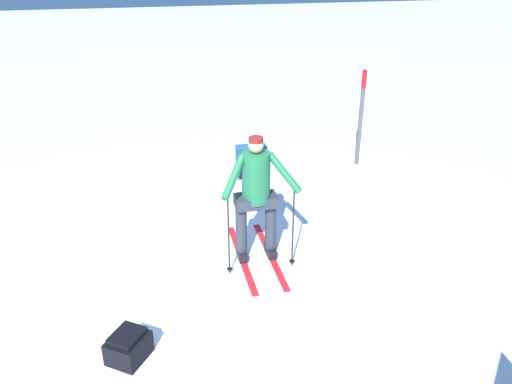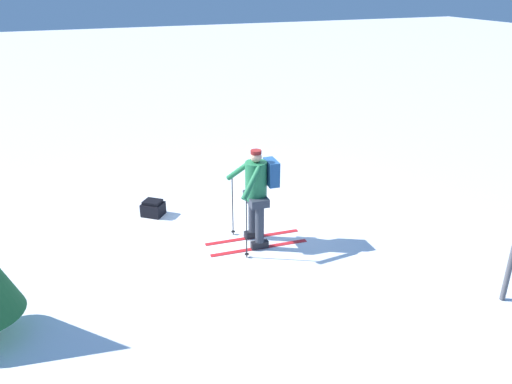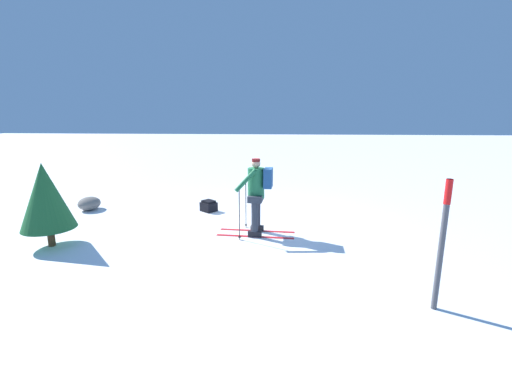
{
  "view_description": "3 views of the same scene",
  "coord_description": "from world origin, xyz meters",
  "px_view_note": "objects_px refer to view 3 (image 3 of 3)",
  "views": [
    {
      "loc": [
        0.94,
        5.25,
        3.7
      ],
      "look_at": [
        -0.69,
        -0.32,
        0.98
      ],
      "focal_mm": 35.0,
      "sensor_mm": 36.0,
      "label": 1
    },
    {
      "loc": [
        -7.85,
        2.51,
        4.33
      ],
      "look_at": [
        -0.69,
        -0.32,
        0.98
      ],
      "focal_mm": 35.0,
      "sensor_mm": 36.0,
      "label": 2
    },
    {
      "loc": [
        -8.05,
        -0.88,
        2.64
      ],
      "look_at": [
        -0.69,
        -0.32,
        0.98
      ],
      "focal_mm": 24.0,
      "sensor_mm": 36.0,
      "label": 3
    }
  ],
  "objects_px": {
    "dropped_backpack": "(209,206)",
    "trail_marker": "(443,236)",
    "rock_boulder": "(89,203)",
    "skier": "(257,191)",
    "pine_tree": "(45,196)"
  },
  "relations": [
    {
      "from": "dropped_backpack",
      "to": "pine_tree",
      "type": "height_order",
      "value": "pine_tree"
    },
    {
      "from": "dropped_backpack",
      "to": "pine_tree",
      "type": "bearing_deg",
      "value": 136.36
    },
    {
      "from": "trail_marker",
      "to": "skier",
      "type": "bearing_deg",
      "value": 43.11
    },
    {
      "from": "dropped_backpack",
      "to": "trail_marker",
      "type": "height_order",
      "value": "trail_marker"
    },
    {
      "from": "dropped_backpack",
      "to": "trail_marker",
      "type": "xyz_separation_m",
      "value": [
        -4.65,
        -4.18,
        0.92
      ]
    },
    {
      "from": "dropped_backpack",
      "to": "trail_marker",
      "type": "relative_size",
      "value": 0.28
    },
    {
      "from": "dropped_backpack",
      "to": "skier",
      "type": "bearing_deg",
      "value": -139.85
    },
    {
      "from": "trail_marker",
      "to": "rock_boulder",
      "type": "xyz_separation_m",
      "value": [
        4.53,
        7.6,
        -0.88
      ]
    },
    {
      "from": "rock_boulder",
      "to": "pine_tree",
      "type": "xyz_separation_m",
      "value": [
        -2.7,
        -0.73,
        0.87
      ]
    },
    {
      "from": "skier",
      "to": "dropped_backpack",
      "type": "xyz_separation_m",
      "value": [
        1.77,
        1.5,
        -0.86
      ]
    },
    {
      "from": "skier",
      "to": "pine_tree",
      "type": "xyz_separation_m",
      "value": [
        -1.04,
        4.18,
        0.04
      ]
    },
    {
      "from": "trail_marker",
      "to": "rock_boulder",
      "type": "height_order",
      "value": "trail_marker"
    },
    {
      "from": "rock_boulder",
      "to": "trail_marker",
      "type": "bearing_deg",
      "value": -120.78
    },
    {
      "from": "trail_marker",
      "to": "rock_boulder",
      "type": "bearing_deg",
      "value": 59.22
    },
    {
      "from": "dropped_backpack",
      "to": "rock_boulder",
      "type": "xyz_separation_m",
      "value": [
        -0.12,
        3.42,
        0.04
      ]
    }
  ]
}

